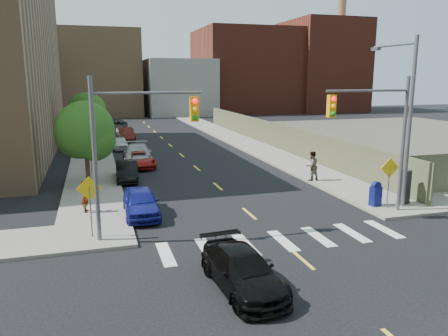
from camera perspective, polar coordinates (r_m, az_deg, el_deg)
ground at (r=16.00m, az=13.45°, el=-14.28°), size 160.00×160.00×0.00m
sidewalk_nw at (r=54.27m, az=-16.85°, el=4.06°), size 3.50×73.00×0.15m
sidewalk_ne at (r=56.36m, az=-0.86°, el=4.83°), size 3.50×73.00×0.15m
fence_north at (r=44.16m, az=6.25°, el=4.35°), size 0.12×44.00×2.50m
gravel_lot at (r=55.65m, az=23.17°, el=3.74°), size 36.00×42.00×0.06m
bg_bldg_west at (r=83.62m, az=-27.09°, el=9.92°), size 14.00×18.00×12.00m
bg_bldg_midwest at (r=84.35m, az=-15.99°, el=11.77°), size 14.00×16.00×15.00m
bg_bldg_center at (r=83.79m, az=-6.10°, el=10.45°), size 12.00×16.00×10.00m
bg_bldg_east at (r=89.33m, az=2.68°, el=12.51°), size 18.00×18.00×16.00m
bg_bldg_fareast at (r=94.07m, az=12.59°, el=12.82°), size 14.00×16.00×18.00m
smokestack at (r=96.30m, az=14.89°, el=15.66°), size 1.80×1.80×28.00m
signal_nw at (r=18.55m, az=-11.99°, el=4.06°), size 4.59×0.30×7.00m
signal_ne at (r=22.86m, az=19.56°, el=5.07°), size 4.59×0.30×7.00m
streetlight_ne at (r=24.86m, az=22.62°, el=6.94°), size 0.25×3.70×9.00m
warn_sign_nw at (r=19.48m, az=-17.13°, el=-3.45°), size 1.06×0.06×2.83m
warn_sign_ne at (r=24.37m, az=20.78°, el=-0.68°), size 1.06×0.06×2.83m
warn_sign_midwest at (r=32.71m, az=-17.07°, el=2.60°), size 1.06×0.06×2.83m
tree_west_near at (r=28.60m, az=-17.67°, el=4.30°), size 3.66×3.64×5.52m
tree_west_far at (r=43.52m, az=-17.43°, el=6.73°), size 3.66×3.64×5.52m
parked_car_blue at (r=22.58m, az=-10.82°, el=-4.40°), size 1.78×4.26×1.44m
parked_car_black at (r=30.37m, az=-12.59°, el=-0.40°), size 1.58×4.08×1.32m
parked_car_red at (r=34.71m, az=-10.98°, el=1.09°), size 2.40×4.55×1.22m
parked_car_silver at (r=36.09m, az=-11.22°, el=1.78°), size 2.60×5.59×1.58m
parked_car_white at (r=43.57m, az=-13.41°, el=3.16°), size 1.51×3.66×1.24m
parked_car_maroon at (r=49.11m, az=-12.74°, el=4.29°), size 1.93×4.62×1.48m
parked_car_grey at (r=58.36m, az=-13.62°, el=5.35°), size 2.72×5.13×1.37m
black_sedan at (r=14.89m, az=2.43°, el=-13.21°), size 2.19×4.64×1.31m
mailbox at (r=24.78m, az=19.19°, el=-3.22°), size 0.61×0.51×1.34m
payphone at (r=25.70m, az=22.49°, el=-2.30°), size 0.68×0.62×1.85m
pedestrian_west at (r=23.40m, az=-17.67°, el=-3.55°), size 0.41×0.61×1.63m
pedestrian_east at (r=29.62m, az=11.39°, el=0.27°), size 1.09×0.92×1.96m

